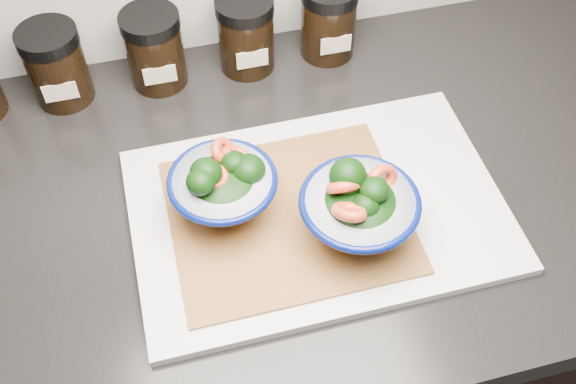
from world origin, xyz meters
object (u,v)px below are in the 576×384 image
object	(u,v)px
spice_jar_b	(56,65)
spice_jar_e	(328,20)
cutting_board	(318,210)
spice_jar_d	(246,34)
bowl_left	(223,187)
spice_jar_c	(155,49)
bowl_right	(358,208)

from	to	relation	value
spice_jar_b	spice_jar_e	xyz separation A→B (m)	(0.39, 0.00, 0.00)
spice_jar_b	cutting_board	bearing A→B (deg)	-45.08
spice_jar_b	spice_jar_d	size ratio (longest dim) A/B	1.00
cutting_board	spice_jar_d	distance (m)	0.29
cutting_board	spice_jar_b	bearing A→B (deg)	134.92
spice_jar_d	spice_jar_b	bearing A→B (deg)	180.00
bowl_left	spice_jar_e	bearing A→B (deg)	51.96
cutting_board	bowl_left	distance (m)	0.12
spice_jar_c	cutting_board	bearing A→B (deg)	-61.93
spice_jar_d	spice_jar_e	bearing A→B (deg)	0.00
spice_jar_d	spice_jar_c	bearing A→B (deg)	180.00
bowl_left	spice_jar_b	world-z (taller)	spice_jar_b
spice_jar_b	spice_jar_e	world-z (taller)	same
bowl_left	spice_jar_b	xyz separation A→B (m)	(-0.18, 0.27, -0.00)
cutting_board	spice_jar_e	world-z (taller)	spice_jar_e
bowl_right	spice_jar_d	world-z (taller)	bowl_right
bowl_left	bowl_right	world-z (taller)	bowl_right
spice_jar_b	spice_jar_e	bearing A→B (deg)	0.00
bowl_left	bowl_right	distance (m)	0.16
spice_jar_c	spice_jar_e	distance (m)	0.25
bowl_left	spice_jar_b	distance (m)	0.32
spice_jar_d	bowl_right	bearing A→B (deg)	-80.56
cutting_board	spice_jar_e	size ratio (longest dim) A/B	3.98
cutting_board	spice_jar_b	size ratio (longest dim) A/B	3.98
spice_jar_c	spice_jar_d	size ratio (longest dim) A/B	1.00
spice_jar_b	spice_jar_c	xyz separation A→B (m)	(0.13, 0.00, 0.00)
spice_jar_c	spice_jar_d	world-z (taller)	same
cutting_board	spice_jar_c	bearing A→B (deg)	118.07
spice_jar_d	cutting_board	bearing A→B (deg)	-85.20
spice_jar_b	spice_jar_e	size ratio (longest dim) A/B	1.00
spice_jar_d	spice_jar_e	size ratio (longest dim) A/B	1.00
spice_jar_b	spice_jar_c	bearing A→B (deg)	0.00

